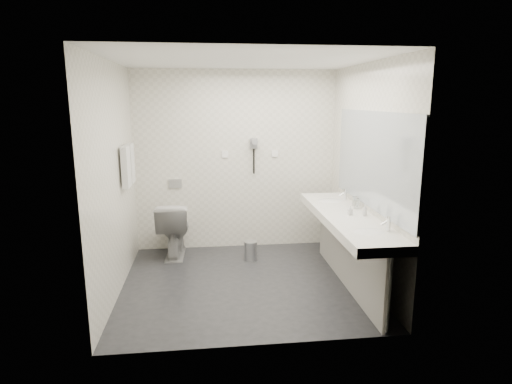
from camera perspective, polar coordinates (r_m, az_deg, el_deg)
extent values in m
plane|color=#232428|center=(5.08, -1.51, -12.05)|extent=(2.80, 2.80, 0.00)
plane|color=white|center=(4.65, -1.70, 17.28)|extent=(2.80, 2.80, 0.00)
plane|color=silver|center=(5.99, -2.72, 4.16)|extent=(2.80, 0.00, 2.80)
plane|color=silver|center=(3.44, 0.35, -1.89)|extent=(2.80, 0.00, 2.80)
plane|color=silver|center=(4.79, -18.52, 1.50)|extent=(0.00, 2.60, 2.60)
plane|color=silver|center=(5.03, 14.51, 2.22)|extent=(0.00, 2.60, 2.60)
cube|color=white|center=(4.85, 12.03, -3.47)|extent=(0.55, 2.20, 0.10)
cube|color=#9C9A93|center=(4.99, 12.09, -8.17)|extent=(0.03, 2.15, 0.75)
cylinder|color=silver|center=(4.11, 17.24, -13.04)|extent=(0.06, 0.06, 0.75)
cylinder|color=silver|center=(5.94, 9.16, -4.72)|extent=(0.06, 0.06, 0.75)
cube|color=#B2BCC6|center=(4.81, 15.32, 4.15)|extent=(0.02, 2.20, 1.05)
ellipsoid|color=white|center=(4.26, 14.84, -5.35)|extent=(0.40, 0.31, 0.05)
ellipsoid|color=white|center=(5.44, 9.88, -1.29)|extent=(0.40, 0.31, 0.05)
cylinder|color=silver|center=(4.31, 17.33, -4.04)|extent=(0.04, 0.04, 0.15)
cylinder|color=silver|center=(5.48, 11.87, -0.31)|extent=(0.04, 0.04, 0.15)
imported|color=silver|center=(4.79, 12.50, -2.43)|extent=(0.05, 0.05, 0.10)
imported|color=silver|center=(4.79, 14.38, -2.37)|extent=(0.06, 0.06, 0.13)
cylinder|color=silver|center=(5.08, 13.36, -1.51)|extent=(0.07, 0.07, 0.12)
cylinder|color=silver|center=(5.22, 13.12, -1.19)|extent=(0.06, 0.06, 0.11)
imported|color=white|center=(5.91, -10.95, -4.85)|extent=(0.45, 0.76, 0.76)
cube|color=#B2B5BA|center=(6.02, -10.77, 1.11)|extent=(0.18, 0.02, 0.12)
cylinder|color=#B2B5BA|center=(5.71, -0.73, -7.93)|extent=(0.23, 0.23, 0.24)
cylinder|color=#B2B5BA|center=(5.67, -0.74, -6.71)|extent=(0.17, 0.17, 0.02)
cylinder|color=silver|center=(5.28, -17.02, 5.83)|extent=(0.02, 0.62, 0.02)
cube|color=silver|center=(5.17, -17.03, 3.23)|extent=(0.07, 0.24, 0.48)
cube|color=silver|center=(5.44, -16.52, 3.69)|extent=(0.07, 0.24, 0.48)
cube|color=gray|center=(5.95, -0.31, 6.54)|extent=(0.10, 0.04, 0.14)
cylinder|color=gray|center=(5.88, -0.23, 6.77)|extent=(0.08, 0.14, 0.08)
cylinder|color=black|center=(5.97, -0.29, 4.14)|extent=(0.02, 0.02, 0.35)
cube|color=white|center=(5.95, -4.17, 5.06)|extent=(0.09, 0.02, 0.09)
cube|color=white|center=(6.03, 2.52, 5.17)|extent=(0.09, 0.02, 0.09)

